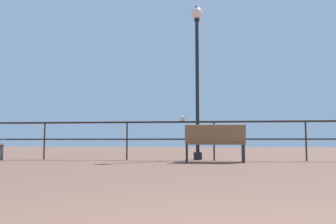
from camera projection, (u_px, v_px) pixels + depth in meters
pier_railing at (214, 131)px, 9.61m from camera, size 24.90×0.05×1.11m
bench_near_left at (215, 142)px, 8.77m from camera, size 1.52×0.67×0.96m
lamppost_center at (197, 63)px, 10.16m from camera, size 0.34×0.34×4.64m
seagull_on_rail at (182, 118)px, 9.75m from camera, size 0.15×0.37×0.17m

